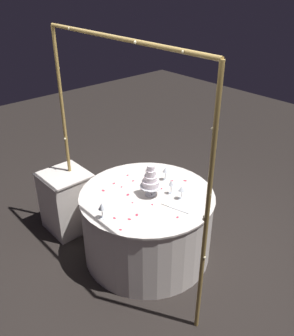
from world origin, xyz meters
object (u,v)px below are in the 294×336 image
(wine_glass_1, at_px, (166,170))
(wine_glass_3, at_px, (171,184))
(decorative_arch, at_px, (121,135))
(wine_glass_0, at_px, (182,189))
(tiered_cake, at_px, (151,180))
(main_table, at_px, (147,224))
(cake_knife, at_px, (173,208))
(wine_glass_2, at_px, (102,207))
(wine_glass_4, at_px, (148,172))
(side_table, at_px, (67,201))

(wine_glass_1, height_order, wine_glass_3, wine_glass_3)
(decorative_arch, relative_size, wine_glass_0, 15.73)
(tiered_cake, distance_m, wine_glass_3, 0.22)
(main_table, bearing_deg, cake_knife, -175.22)
(wine_glass_2, bearing_deg, main_table, -87.40)
(wine_glass_2, height_order, wine_glass_4, wine_glass_2)
(decorative_arch, relative_size, cake_knife, 8.12)
(side_table, bearing_deg, wine_glass_2, 170.30)
(wine_glass_2, xyz_separation_m, wine_glass_3, (-0.13, -0.77, -0.01))
(decorative_arch, xyz_separation_m, main_table, (0.00, -0.31, -1.14))
(main_table, bearing_deg, tiered_cake, -142.07)
(wine_glass_1, height_order, cake_knife, wine_glass_1)
(side_table, xyz_separation_m, cake_knife, (-1.33, -0.43, 0.40))
(decorative_arch, bearing_deg, wine_glass_2, 95.54)
(wine_glass_2, xyz_separation_m, wine_glass_4, (0.21, -0.75, -0.01))
(main_table, relative_size, wine_glass_2, 8.37)
(wine_glass_3, bearing_deg, side_table, 27.63)
(decorative_arch, height_order, main_table, decorative_arch)
(wine_glass_1, height_order, wine_glass_2, wine_glass_2)
(wine_glass_3, bearing_deg, cake_knife, 140.25)
(tiered_cake, height_order, wine_glass_3, tiered_cake)
(main_table, xyz_separation_m, wine_glass_1, (0.08, -0.34, 0.50))
(wine_glass_1, relative_size, cake_knife, 0.54)
(main_table, xyz_separation_m, tiered_cake, (-0.03, -0.02, 0.56))
(main_table, relative_size, tiered_cake, 4.09)
(wine_glass_3, bearing_deg, tiered_cake, 53.01)
(tiered_cake, xyz_separation_m, wine_glass_2, (0.00, 0.60, -0.05))
(decorative_arch, xyz_separation_m, wine_glass_3, (-0.16, -0.50, -0.63))
(wine_glass_0, height_order, wine_glass_1, wine_glass_1)
(side_table, relative_size, wine_glass_1, 4.71)
(wine_glass_4, bearing_deg, wine_glass_0, -177.53)
(wine_glass_0, bearing_deg, decorative_arch, 60.00)
(side_table, height_order, wine_glass_1, wine_glass_1)
(wine_glass_0, relative_size, wine_glass_2, 0.89)
(tiered_cake, xyz_separation_m, wine_glass_3, (-0.13, -0.17, -0.05))
(decorative_arch, distance_m, wine_glass_3, 0.82)
(main_table, relative_size, wine_glass_3, 8.56)
(main_table, bearing_deg, side_table, 22.39)
(decorative_arch, bearing_deg, side_table, 5.66)
(side_table, xyz_separation_m, wine_glass_2, (-1.01, 0.17, 0.52))
(wine_glass_1, bearing_deg, wine_glass_4, 58.08)
(side_table, xyz_separation_m, wine_glass_1, (-0.90, -0.75, 0.52))
(main_table, bearing_deg, wine_glass_2, 92.60)
(main_table, xyz_separation_m, side_table, (0.98, 0.40, -0.01))
(wine_glass_3, xyz_separation_m, wine_glass_4, (0.34, 0.01, -0.01))
(wine_glass_0, bearing_deg, cake_knife, 109.18)
(wine_glass_0, bearing_deg, wine_glass_4, 2.47)
(main_table, bearing_deg, wine_glass_1, -76.35)
(side_table, relative_size, cake_knife, 2.57)
(decorative_arch, bearing_deg, wine_glass_1, -82.69)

